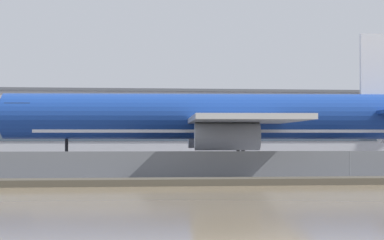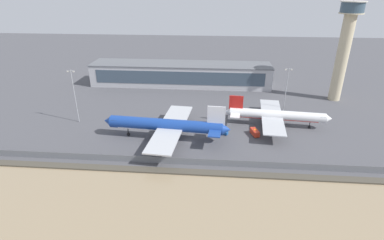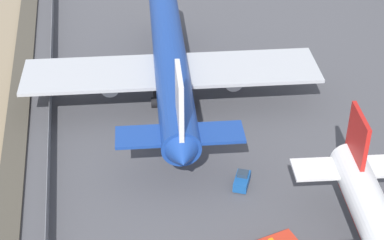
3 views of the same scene
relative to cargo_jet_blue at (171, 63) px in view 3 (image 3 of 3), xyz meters
name	(u,v)px [view 3 (image 3 of 3)]	position (x,y,z in m)	size (l,w,h in m)	color
ground_plane	(172,130)	(8.21, -1.08, -5.51)	(500.00, 500.00, 0.00)	#4C4C51
shoreline_seawall	(15,143)	(8.21, -21.58, -5.26)	(320.00, 3.00, 0.50)	#474238
perimeter_fence	(50,134)	(8.21, -17.08, -4.31)	(280.00, 0.10, 2.41)	slate
cargo_jet_blue	(171,63)	(0.00, 0.00, 0.00)	(48.29, 41.42, 14.44)	#193D93
baggage_tug	(242,181)	(21.11, 5.45, -4.71)	(3.57, 2.76, 1.80)	#19519E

